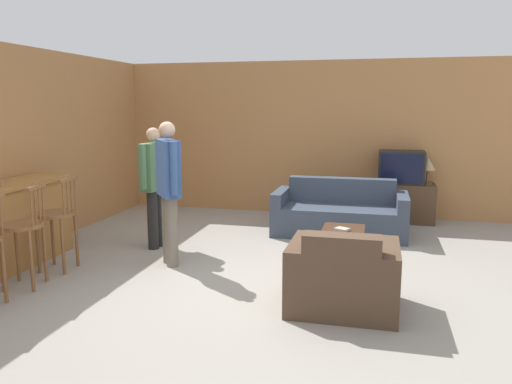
% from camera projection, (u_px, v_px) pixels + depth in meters
% --- Properties ---
extents(ground_plane, '(24.00, 24.00, 0.00)m').
position_uv_depth(ground_plane, '(255.00, 286.00, 5.18)').
color(ground_plane, gray).
extents(wall_back, '(9.40, 0.08, 2.60)m').
position_uv_depth(wall_back, '(307.00, 138.00, 8.54)').
color(wall_back, '#B27A47').
rests_on(wall_back, ground_plane).
extents(wall_left, '(0.08, 8.75, 2.60)m').
position_uv_depth(wall_left, '(56.00, 145.00, 7.03)').
color(wall_left, '#B27A47').
rests_on(wall_left, ground_plane).
extents(bar_chair_mid, '(0.51, 0.51, 1.07)m').
position_uv_depth(bar_chair_mid, '(23.00, 232.00, 5.08)').
color(bar_chair_mid, brown).
rests_on(bar_chair_mid, ground_plane).
extents(bar_chair_far, '(0.46, 0.46, 1.07)m').
position_uv_depth(bar_chair_far, '(57.00, 220.00, 5.62)').
color(bar_chair_far, brown).
rests_on(bar_chair_far, ground_plane).
extents(couch_far, '(1.89, 0.87, 0.79)m').
position_uv_depth(couch_far, '(340.00, 215.00, 7.26)').
color(couch_far, '#384251').
rests_on(couch_far, ground_plane).
extents(armchair_near, '(0.99, 0.82, 0.77)m').
position_uv_depth(armchair_near, '(343.00, 279.00, 4.56)').
color(armchair_near, '#4C3828').
rests_on(armchair_near, ground_plane).
extents(coffee_table, '(0.50, 1.04, 0.38)m').
position_uv_depth(coffee_table, '(342.00, 238.00, 5.84)').
color(coffee_table, '#472D1E').
rests_on(coffee_table, ground_plane).
extents(tv_unit, '(1.08, 0.47, 0.62)m').
position_uv_depth(tv_unit, '(399.00, 203.00, 8.04)').
color(tv_unit, '#513823').
rests_on(tv_unit, ground_plane).
extents(tv, '(0.71, 0.43, 0.53)m').
position_uv_depth(tv, '(401.00, 167.00, 7.94)').
color(tv, black).
rests_on(tv, tv_unit).
extents(book_on_table, '(0.20, 0.18, 0.03)m').
position_uv_depth(book_on_table, '(342.00, 229.00, 5.95)').
color(book_on_table, '#B7AD99').
rests_on(book_on_table, coffee_table).
extents(table_lamp, '(0.23, 0.23, 0.43)m').
position_uv_depth(table_lamp, '(428.00, 165.00, 7.84)').
color(table_lamp, brown).
rests_on(table_lamp, tv_unit).
extents(person_by_window, '(0.24, 0.58, 1.58)m').
position_uv_depth(person_by_window, '(155.00, 181.00, 6.47)').
color(person_by_window, black).
rests_on(person_by_window, ground_plane).
extents(person_by_counter, '(0.43, 0.49, 1.68)m').
position_uv_depth(person_by_counter, '(169.00, 185.00, 5.75)').
color(person_by_counter, '#756B5B').
rests_on(person_by_counter, ground_plane).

